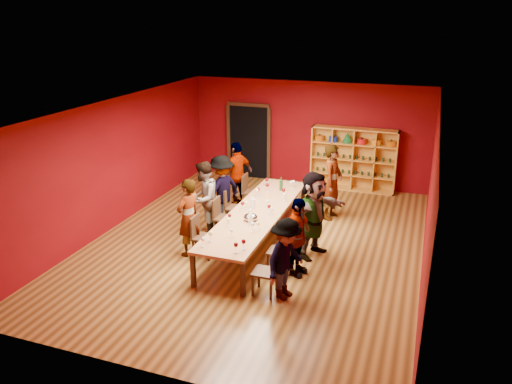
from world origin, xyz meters
TOP-DOWN VIEW (x-y plane):
  - room_shell at (0.00, 0.00)m, footprint 7.10×9.10m
  - tasting_table at (0.00, 0.00)m, footprint 1.10×4.50m
  - doorway at (-1.80, 4.43)m, footprint 1.40×0.17m
  - shelving_unit at (1.40, 4.32)m, footprint 2.40×0.40m
  - chair_person_left_1 at (-0.91, -0.97)m, footprint 0.42×0.42m
  - person_left_1 at (-1.17, -0.97)m, footprint 0.60×0.71m
  - chair_person_left_2 at (-0.91, 0.12)m, footprint 0.42×0.42m
  - person_left_2 at (-1.32, 0.12)m, footprint 0.51×0.86m
  - chair_person_left_3 at (-0.91, 0.79)m, footprint 0.42×0.42m
  - person_left_3 at (-1.17, 0.79)m, footprint 0.86×1.18m
  - chair_person_left_4 at (-0.91, 1.96)m, footprint 0.42×0.42m
  - person_left_4 at (-1.23, 1.96)m, footprint 0.83×1.11m
  - chair_person_right_0 at (0.91, -1.94)m, footprint 0.42×0.42m
  - person_right_0 at (1.22, -1.94)m, footprint 0.67×1.06m
  - chair_person_right_1 at (0.91, -1.06)m, footprint 0.42×0.42m
  - person_right_1 at (1.18, -1.06)m, footprint 0.63×1.00m
  - chair_person_right_2 at (0.91, -0.15)m, footprint 0.42×0.42m
  - person_right_2 at (1.29, -0.15)m, footprint 1.09×1.76m
  - chair_person_right_4 at (0.91, 1.99)m, footprint 0.42×0.42m
  - person_right_4 at (1.25, 1.99)m, footprint 0.59×0.74m
  - wine_glass_0 at (0.37, 0.85)m, footprint 0.07×0.07m
  - wine_glass_1 at (0.36, -0.07)m, footprint 0.07×0.07m
  - wine_glass_2 at (-0.02, -0.37)m, footprint 0.08×0.08m
  - wine_glass_3 at (0.28, 1.08)m, footprint 0.09×0.09m
  - wine_glass_4 at (-0.28, 0.08)m, footprint 0.07×0.07m
  - wine_glass_5 at (-0.30, 0.86)m, footprint 0.08×0.08m
  - wine_glass_6 at (0.38, -1.82)m, footprint 0.08×0.08m
  - wine_glass_7 at (0.27, 0.02)m, footprint 0.08×0.08m
  - wine_glass_8 at (-0.37, -1.95)m, footprint 0.08×0.08m
  - wine_glass_9 at (-0.04, -1.37)m, footprint 0.07×0.07m
  - wine_glass_10 at (-0.29, 0.91)m, footprint 0.09×0.09m
  - wine_glass_11 at (0.32, 1.80)m, footprint 0.07×0.07m
  - wine_glass_12 at (0.26, -1.02)m, footprint 0.08×0.08m
  - wine_glass_13 at (-0.33, -0.02)m, footprint 0.08×0.08m
  - wine_glass_14 at (-0.34, -0.72)m, footprint 0.08×0.08m
  - wine_glass_15 at (0.28, 1.76)m, footprint 0.07×0.07m
  - wine_glass_16 at (0.34, -0.92)m, footprint 0.08×0.08m
  - wine_glass_17 at (0.14, 0.30)m, footprint 0.08×0.08m
  - wine_glass_18 at (-0.19, 1.31)m, footprint 0.08×0.08m
  - wine_glass_19 at (-0.28, -0.94)m, footprint 0.07×0.07m
  - wine_glass_20 at (-0.32, -1.71)m, footprint 0.09×0.09m
  - wine_glass_21 at (-0.33, 1.68)m, footprint 0.09×0.09m
  - wine_glass_22 at (0.29, -1.98)m, footprint 0.08×0.08m
  - spittoon_bowl at (0.03, -0.50)m, footprint 0.30×0.30m
  - carafe_a at (-0.15, 0.15)m, footprint 0.13×0.13m
  - carafe_b at (0.09, -0.65)m, footprint 0.11×0.11m
  - wine_bottle at (0.10, 1.50)m, footprint 0.09×0.09m

SIDE VIEW (x-z plane):
  - chair_person_left_1 at x=-0.91m, z-range 0.05..0.94m
  - chair_person_left_2 at x=-0.91m, z-range 0.05..0.94m
  - chair_person_left_3 at x=-0.91m, z-range 0.05..0.94m
  - chair_person_left_4 at x=-0.91m, z-range 0.05..0.94m
  - chair_person_right_0 at x=0.91m, z-range 0.05..0.94m
  - chair_person_right_1 at x=0.91m, z-range 0.05..0.94m
  - chair_person_right_2 at x=0.91m, z-range 0.05..0.94m
  - chair_person_right_4 at x=0.91m, z-range 0.05..0.94m
  - tasting_table at x=0.00m, z-range 0.32..1.07m
  - person_right_0 at x=1.22m, z-range 0.00..1.52m
  - person_right_1 at x=1.18m, z-range 0.00..1.58m
  - spittoon_bowl at x=0.03m, z-range 0.74..0.90m
  - person_left_1 at x=-1.17m, z-range 0.00..1.67m
  - person_left_3 at x=-1.17m, z-range 0.00..1.69m
  - person_left_2 at x=-1.32m, z-range 0.00..1.71m
  - carafe_b at x=0.09m, z-range 0.74..0.97m
  - person_left_4 at x=-1.23m, z-range 0.00..1.73m
  - carafe_a at x=-0.15m, z-range 0.74..0.99m
  - wine_glass_1 at x=0.36m, z-range 0.79..0.96m
  - wine_bottle at x=0.10m, z-range 0.71..1.05m
  - wine_glass_9 at x=-0.04m, z-range 0.79..0.97m
  - wine_glass_4 at x=-0.28m, z-range 0.79..0.97m
  - wine_glass_15 at x=0.28m, z-range 0.79..0.97m
  - wine_glass_19 at x=-0.28m, z-range 0.79..0.97m
  - wine_glass_0 at x=0.37m, z-range 0.79..0.98m
  - wine_glass_11 at x=0.32m, z-range 0.79..0.98m
  - wine_glass_16 at x=0.34m, z-range 0.79..0.98m
  - wine_glass_14 at x=-0.34m, z-range 0.79..0.98m
  - wine_glass_17 at x=0.14m, z-range 0.79..0.98m
  - wine_glass_8 at x=-0.37m, z-range 0.79..0.98m
  - wine_glass_7 at x=0.27m, z-range 0.79..0.99m
  - wine_glass_13 at x=-0.33m, z-range 0.80..1.00m
  - wine_glass_12 at x=0.26m, z-range 0.80..1.00m
  - wine_glass_22 at x=0.29m, z-range 0.80..1.00m
  - wine_glass_2 at x=-0.02m, z-range 0.80..1.00m
  - wine_glass_5 at x=-0.30m, z-range 0.80..1.01m
  - wine_glass_18 at x=-0.19m, z-range 0.80..1.01m
  - wine_glass_6 at x=0.38m, z-range 0.80..1.01m
  - wine_glass_21 at x=-0.33m, z-range 0.80..1.01m
  - wine_glass_3 at x=0.28m, z-range 0.80..1.02m
  - wine_glass_20 at x=-0.32m, z-range 0.80..1.02m
  - wine_glass_10 at x=-0.29m, z-range 0.80..1.02m
  - person_right_2 at x=1.29m, z-range 0.00..1.83m
  - person_right_4 at x=1.25m, z-range 0.00..1.86m
  - shelving_unit at x=1.40m, z-range 0.08..1.88m
  - doorway at x=-1.80m, z-range -0.03..2.27m
  - room_shell at x=0.00m, z-range -0.02..3.02m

